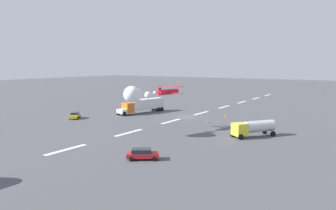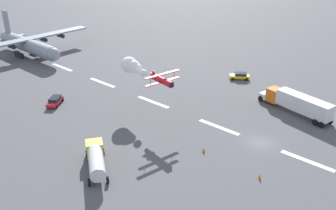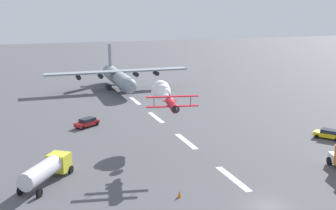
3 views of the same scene
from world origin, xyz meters
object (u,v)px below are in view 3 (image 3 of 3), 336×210
(stunt_biplane_red, at_px, (163,93))
(followme_car_yellow, at_px, (329,134))
(fuel_tanker_truck, at_px, (46,170))
(traffic_cone_far, at_px, (179,194))
(airport_staff_sedan, at_px, (87,122))
(cargo_transport_plane, at_px, (119,78))

(stunt_biplane_red, bearing_deg, followme_car_yellow, -105.61)
(stunt_biplane_red, xyz_separation_m, fuel_tanker_truck, (-10.30, 18.09, -6.05))
(traffic_cone_far, bearing_deg, airport_staff_sedan, 9.61)
(cargo_transport_plane, distance_m, stunt_biplane_red, 43.64)
(stunt_biplane_red, height_order, airport_staff_sedan, stunt_biplane_red)
(stunt_biplane_red, height_order, traffic_cone_far, stunt_biplane_red)
(followme_car_yellow, xyz_separation_m, airport_staff_sedan, (19.62, 35.25, 0.00))
(stunt_biplane_red, distance_m, fuel_tanker_truck, 21.68)
(cargo_transport_plane, relative_size, airport_staff_sedan, 7.67)
(stunt_biplane_red, distance_m, traffic_cone_far, 20.86)
(stunt_biplane_red, xyz_separation_m, airport_staff_sedan, (12.53, 9.90, -6.97))
(fuel_tanker_truck, bearing_deg, traffic_cone_far, -122.63)
(cargo_transport_plane, bearing_deg, followme_car_yellow, -155.91)
(fuel_tanker_truck, bearing_deg, cargo_transport_plane, -21.31)
(traffic_cone_far, bearing_deg, followme_car_yellow, -68.36)
(followme_car_yellow, bearing_deg, cargo_transport_plane, 24.09)
(airport_staff_sedan, distance_m, traffic_cone_far, 31.94)
(stunt_biplane_red, distance_m, airport_staff_sedan, 17.43)
(fuel_tanker_truck, distance_m, airport_staff_sedan, 24.27)
(followme_car_yellow, distance_m, traffic_cone_far, 32.20)
(followme_car_yellow, bearing_deg, airport_staff_sedan, 60.91)
(followme_car_yellow, distance_m, airport_staff_sedan, 40.34)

